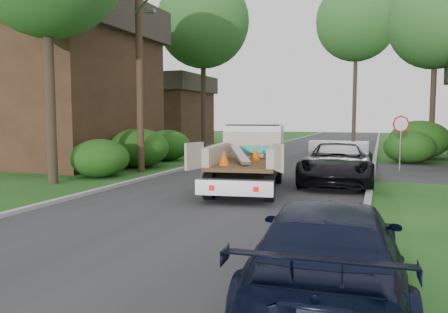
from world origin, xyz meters
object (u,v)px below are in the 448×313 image
object	(u,v)px
house_left_far	(161,110)
black_pickup	(337,163)
utility_pole	(139,52)
tree_right_far	(436,22)
tree_left_far	(203,22)
stop_sign	(401,131)
house_left_near	(51,81)
flatbed_truck	(251,153)
navy_suv	(329,251)
tree_left_back	(89,17)
tree_center_far	(357,21)

from	to	relation	value
house_left_far	black_pickup	xyz separation A→B (m)	(16.43, -17.50, -2.30)
utility_pole	tree_right_far	size ratio (longest dim) A/B	0.87
tree_left_far	tree_right_far	distance (m)	15.31
stop_sign	house_left_far	xyz separation A→B (m)	(-18.70, 13.00, 1.27)
house_left_near	flatbed_truck	bearing A→B (deg)	-18.83
stop_sign	tree_left_far	world-z (taller)	tree_left_far
stop_sign	navy_suv	distance (m)	15.10
stop_sign	tree_left_back	distance (m)	20.89
utility_pole	navy_suv	xyz separation A→B (m)	(9.28, -10.98, -4.50)
house_left_far	navy_suv	xyz separation A→B (m)	(17.30, -27.99, -2.38)
tree_left_back	flatbed_truck	size ratio (longest dim) A/B	2.02
tree_left_far	tree_left_back	xyz separation A→B (m)	(-6.50, -4.00, -0.00)
tree_center_far	flatbed_truck	world-z (taller)	tree_center_far
tree_right_far	navy_suv	world-z (taller)	tree_right_far
black_pickup	flatbed_truck	bearing A→B (deg)	-151.59
stop_sign	navy_suv	world-z (taller)	stop_sign
house_left_near	tree_left_far	distance (m)	11.93
house_left_far	black_pickup	world-z (taller)	house_left_far
utility_pole	navy_suv	distance (m)	15.06
stop_sign	tree_left_back	world-z (taller)	tree_left_back
tree_right_far	tree_center_far	world-z (taller)	tree_center_far
stop_sign	tree_center_far	bearing A→B (deg)	98.66
stop_sign	tree_left_far	bearing A→B (deg)	147.79
tree_right_far	tree_center_far	size ratio (longest dim) A/B	0.79
black_pickup	navy_suv	distance (m)	10.53
utility_pole	tree_right_far	distance (m)	20.12
flatbed_truck	black_pickup	size ratio (longest dim) A/B	1.11
house_left_near	tree_left_back	distance (m)	7.88
tree_left_far	navy_suv	world-z (taller)	tree_left_far
stop_sign	utility_pole	bearing A→B (deg)	-159.38
navy_suv	tree_right_far	bearing A→B (deg)	-101.54
tree_left_back	flatbed_truck	distance (m)	19.08
tree_left_far	black_pickup	size ratio (longest dim) A/B	2.27
stop_sign	flatbed_truck	distance (m)	7.98
utility_pole	tree_center_far	bearing A→B (deg)	73.35
house_left_near	house_left_far	distance (m)	15.12
tree_left_back	tree_center_far	distance (m)	23.43
house_left_far	tree_right_far	world-z (taller)	tree_right_far
tree_right_far	tree_left_back	xyz separation A→B (m)	(-21.50, -7.00, 0.50)
house_left_near	tree_right_far	size ratio (longest dim) A/B	0.85
tree_left_far	tree_right_far	world-z (taller)	tree_left_far
stop_sign	tree_right_far	distance (m)	13.08
tree_left_far	tree_right_far	bearing A→B (deg)	11.31
black_pickup	house_left_near	bearing A→B (deg)	168.31
tree_left_back	black_pickup	distance (m)	20.65
tree_center_far	tree_left_far	bearing A→B (deg)	-126.16
utility_pole	tree_left_back	world-z (taller)	tree_left_back
tree_left_back	black_pickup	size ratio (longest dim) A/B	2.23
tree_center_far	navy_suv	xyz separation A→B (m)	(1.80, -35.99, -10.31)
flatbed_truck	navy_suv	bearing A→B (deg)	-76.68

